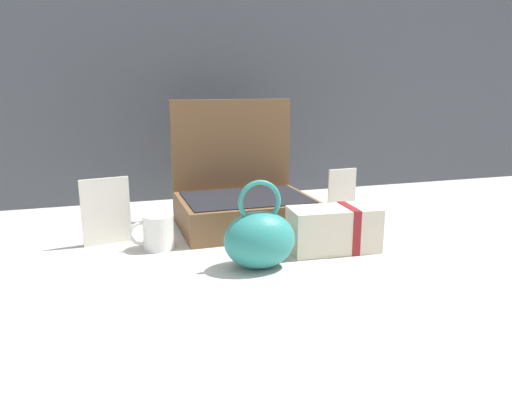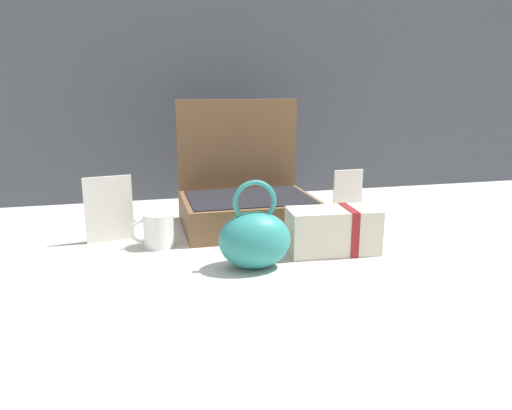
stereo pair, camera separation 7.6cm
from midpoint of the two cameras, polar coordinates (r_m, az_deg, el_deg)
ground_plane at (r=1.29m, az=-2.49°, el=-4.29°), size 6.00×6.00×0.00m
open_suitcase at (r=1.42m, az=-3.15°, el=0.75°), size 0.37×0.30×0.36m
teal_pouch_handbag at (r=1.09m, az=-1.57°, el=-3.97°), size 0.17×0.13×0.20m
cream_toiletry_bag at (r=1.22m, az=7.47°, el=-2.85°), size 0.23×0.12×0.11m
coffee_mug at (r=1.26m, az=-13.16°, el=-3.12°), size 0.11×0.08×0.09m
info_card_left at (r=1.52m, az=8.60°, el=1.34°), size 0.09×0.01×0.15m
poster_card_right at (r=1.32m, az=-18.72°, el=-0.74°), size 0.12×0.03×0.17m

